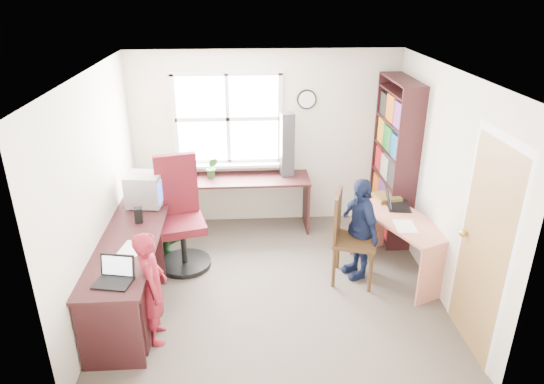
# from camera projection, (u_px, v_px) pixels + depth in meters

# --- Properties ---
(room) EXTENTS (3.64, 3.44, 2.44)m
(room) POSITION_uv_depth(u_px,v_px,m) (274.00, 183.00, 5.14)
(room) COLOR #484038
(room) RESTS_ON ground
(l_desk) EXTENTS (2.38, 2.95, 0.75)m
(l_desk) POSITION_uv_depth(u_px,v_px,m) (149.00, 268.00, 5.02)
(l_desk) COLOR black
(l_desk) RESTS_ON ground
(right_desk) EXTENTS (1.02, 1.36, 0.71)m
(right_desk) POSITION_uv_depth(u_px,v_px,m) (402.00, 234.00, 5.56)
(right_desk) COLOR #E18A70
(right_desk) RESTS_ON ground
(bookshelf) EXTENTS (0.30, 1.02, 2.10)m
(bookshelf) POSITION_uv_depth(u_px,v_px,m) (394.00, 164.00, 6.31)
(bookshelf) COLOR black
(bookshelf) RESTS_ON ground
(swivel_chair) EXTENTS (0.76, 0.76, 1.35)m
(swivel_chair) POSITION_uv_depth(u_px,v_px,m) (181.00, 220.00, 5.76)
(swivel_chair) COLOR black
(swivel_chair) RESTS_ON ground
(wooden_chair) EXTENTS (0.59, 0.59, 1.08)m
(wooden_chair) POSITION_uv_depth(u_px,v_px,m) (348.00, 234.00, 5.42)
(wooden_chair) COLOR #3F2A15
(wooden_chair) RESTS_ON ground
(crt_monitor) EXTENTS (0.44, 0.40, 0.39)m
(crt_monitor) POSITION_uv_depth(u_px,v_px,m) (145.00, 190.00, 5.66)
(crt_monitor) COLOR #A8A6AB
(crt_monitor) RESTS_ON l_desk
(laptop_left) EXTENTS (0.36, 0.32, 0.22)m
(laptop_left) POSITION_uv_depth(u_px,v_px,m) (115.00, 276.00, 4.27)
(laptop_left) COLOR black
(laptop_left) RESTS_ON l_desk
(laptop_right) EXTENTS (0.34, 0.39, 0.24)m
(laptop_right) POSITION_uv_depth(u_px,v_px,m) (394.00, 202.00, 5.76)
(laptop_right) COLOR black
(laptop_right) RESTS_ON right_desk
(speaker_a) EXTENTS (0.10, 0.10, 0.17)m
(speaker_a) POSITION_uv_depth(u_px,v_px,m) (138.00, 215.00, 5.30)
(speaker_a) COLOR black
(speaker_a) RESTS_ON l_desk
(speaker_b) EXTENTS (0.09, 0.09, 0.18)m
(speaker_b) POSITION_uv_depth(u_px,v_px,m) (143.00, 194.00, 5.81)
(speaker_b) COLOR black
(speaker_b) RESTS_ON l_desk
(cd_tower) EXTENTS (0.20, 0.18, 0.86)m
(cd_tower) POSITION_uv_depth(u_px,v_px,m) (287.00, 145.00, 6.45)
(cd_tower) COLOR black
(cd_tower) RESTS_ON l_desk
(game_box) EXTENTS (0.33, 0.33, 0.06)m
(game_box) POSITION_uv_depth(u_px,v_px,m) (387.00, 197.00, 5.97)
(game_box) COLOR red
(game_box) RESTS_ON right_desk
(paper_a) EXTENTS (0.26, 0.33, 0.00)m
(paper_a) POSITION_uv_depth(u_px,v_px,m) (132.00, 248.00, 4.81)
(paper_a) COLOR white
(paper_a) RESTS_ON l_desk
(paper_b) EXTENTS (0.24, 0.33, 0.00)m
(paper_b) POSITION_uv_depth(u_px,v_px,m) (405.00, 226.00, 5.32)
(paper_b) COLOR white
(paper_b) RESTS_ON right_desk
(potted_plant) EXTENTS (0.18, 0.15, 0.29)m
(potted_plant) POSITION_uv_depth(u_px,v_px,m) (212.00, 168.00, 6.47)
(potted_plant) COLOR #2A6829
(potted_plant) RESTS_ON l_desk
(person_red) EXTENTS (0.34, 0.46, 1.15)m
(person_red) POSITION_uv_depth(u_px,v_px,m) (152.00, 288.00, 4.49)
(person_red) COLOR maroon
(person_red) RESTS_ON ground
(person_green) EXTENTS (0.51, 0.63, 1.23)m
(person_green) POSITION_uv_depth(u_px,v_px,m) (173.00, 203.00, 6.10)
(person_green) COLOR #286531
(person_green) RESTS_ON ground
(person_navy) EXTENTS (0.48, 0.77, 1.22)m
(person_navy) POSITION_uv_depth(u_px,v_px,m) (359.00, 228.00, 5.50)
(person_navy) COLOR #141D3F
(person_navy) RESTS_ON ground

